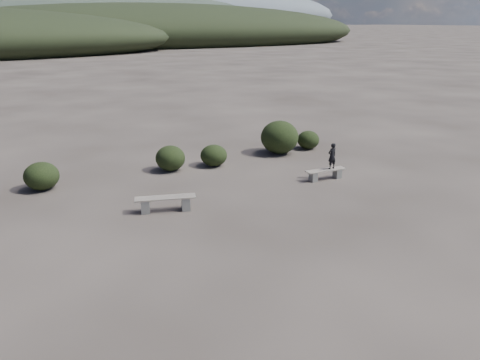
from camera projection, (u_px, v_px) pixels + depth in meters
ground at (306, 258)px, 12.16m from camera, size 1200.00×1200.00×0.00m
bench_left at (166, 202)px, 15.06m from camera, size 1.97×0.98×0.49m
bench_right at (325, 173)px, 18.09m from camera, size 1.65×0.51×0.41m
seated_person at (332, 156)px, 17.96m from camera, size 0.38×0.26×1.02m
shrub_a at (41, 176)px, 16.95m from camera, size 1.24×1.24×1.02m
shrub_b at (170, 158)px, 19.12m from camera, size 1.21×1.21×1.04m
shrub_c at (214, 155)px, 19.76m from camera, size 1.13×1.13×0.91m
shrub_d at (280, 137)px, 21.54m from camera, size 1.74×1.74×1.52m
shrub_e at (308, 140)px, 22.41m from camera, size 1.05×1.05×0.87m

